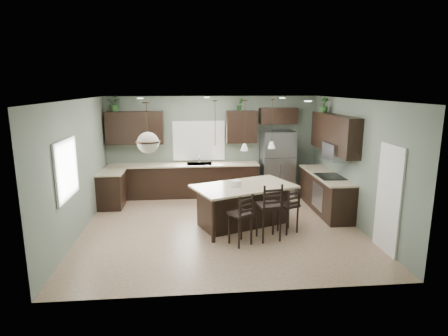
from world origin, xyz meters
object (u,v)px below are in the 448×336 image
serving_dish (236,183)px  plant_back_left (115,103)px  bar_stool_left (240,219)px  bar_stool_right (288,210)px  bar_stool_center (269,211)px  refrigerator (277,163)px  kitchen_island (244,206)px

serving_dish → plant_back_left: (-2.96, 2.59, 1.62)m
bar_stool_left → bar_stool_right: (1.10, 0.53, -0.03)m
plant_back_left → bar_stool_center: bearing=-43.4°
serving_dish → bar_stool_center: (0.57, -0.76, -0.39)m
refrigerator → serving_dish: (-1.48, -2.39, 0.07)m
bar_stool_left → bar_stool_center: size_ratio=0.88×
refrigerator → serving_dish: size_ratio=7.71×
refrigerator → bar_stool_right: bearing=-98.5°
bar_stool_left → bar_stool_right: size_ratio=1.06×
bar_stool_left → serving_dish: bearing=56.6°
serving_dish → plant_back_left: size_ratio=0.56×
kitchen_island → serving_dish: size_ratio=9.02×
bar_stool_center → bar_stool_left: bearing=-171.9°
kitchen_island → serving_dish: serving_dish is taller
serving_dish → bar_stool_right: 1.25m
bar_stool_left → plant_back_left: bearing=98.3°
kitchen_island → serving_dish: (-0.19, -0.07, 0.53)m
kitchen_island → bar_stool_left: bearing=-123.7°
serving_dish → bar_stool_center: bar_stool_center is taller
kitchen_island → bar_stool_right: (0.88, -0.49, 0.03)m
serving_dish → kitchen_island: bearing=21.5°
plant_back_left → bar_stool_left: bearing=-50.4°
bar_stool_left → plant_back_left: plant_back_left is taller
refrigerator → serving_dish: refrigerator is taller
refrigerator → bar_stool_center: 3.29m
bar_stool_left → kitchen_island: bearing=46.6°
bar_stool_right → plant_back_left: plant_back_left is taller
bar_stool_right → plant_back_left: bearing=117.4°
bar_stool_center → bar_stool_right: bearing=24.6°
bar_stool_right → bar_stool_center: bearing=-171.4°
refrigerator → plant_back_left: (-4.44, 0.20, 1.69)m
kitchen_island → bar_stool_left: 1.05m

